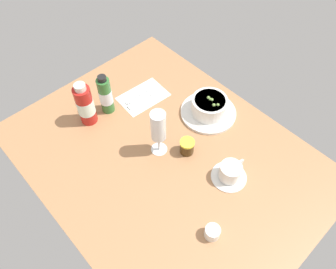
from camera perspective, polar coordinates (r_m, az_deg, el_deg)
ground_plane at (r=118.50cm, az=-0.49°, el=-3.97°), size 110.00×84.00×3.00cm
porridge_bowl at (r=127.19cm, az=7.21°, el=4.79°), size 21.86×21.86×8.64cm
cutlery_setting at (r=135.13cm, az=-4.53°, el=6.63°), size 14.43×20.28×0.90cm
coffee_cup at (r=111.79cm, az=10.86°, el=-6.55°), size 12.26×12.66×6.71cm
creamer_jug at (r=102.92cm, az=7.79°, el=-16.70°), size 5.32×5.20×4.86cm
wine_glass at (r=108.14cm, az=-1.84°, el=1.11°), size 5.94×5.94×19.72cm
jam_jar at (r=115.80cm, az=3.36°, el=-2.14°), size 5.30×5.30×5.90cm
sauce_bottle_red at (r=124.22cm, az=-14.33°, el=5.06°), size 6.48×6.48×18.88cm
sauce_bottle_green at (r=126.60cm, az=-10.91°, el=6.78°), size 5.07×5.07×17.72cm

